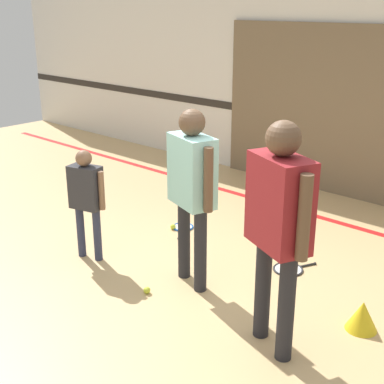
% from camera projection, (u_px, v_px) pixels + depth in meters
% --- Properties ---
extents(ground_plane, '(16.00, 16.00, 0.00)m').
position_uv_depth(ground_plane, '(203.00, 296.00, 5.03)').
color(ground_plane, tan).
extents(wall_back, '(16.00, 0.07, 3.20)m').
position_uv_depth(wall_back, '(380.00, 85.00, 6.95)').
color(wall_back, silver).
rests_on(wall_back, ground_plane).
extents(wall_panel, '(3.25, 0.05, 2.35)m').
position_uv_depth(wall_panel, '(324.00, 110.00, 7.51)').
color(wall_panel, '#756047').
rests_on(wall_panel, ground_plane).
extents(floor_stripe, '(14.40, 0.10, 0.01)m').
position_uv_depth(floor_stripe, '(331.00, 220.00, 6.77)').
color(floor_stripe, red).
rests_on(floor_stripe, ground_plane).
extents(person_instructor, '(0.63, 0.40, 1.73)m').
position_uv_depth(person_instructor, '(192.00, 180.00, 4.91)').
color(person_instructor, '#232328').
rests_on(person_instructor, ground_plane).
extents(person_student_left, '(0.44, 0.27, 1.20)m').
position_uv_depth(person_student_left, '(86.00, 193.00, 5.54)').
color(person_student_left, '#2D334C').
rests_on(person_student_left, ground_plane).
extents(person_student_right, '(0.65, 0.47, 1.84)m').
position_uv_depth(person_student_right, '(279.00, 215.00, 3.92)').
color(person_student_right, '#232328').
rests_on(person_student_right, ground_plane).
extents(racket_spare_on_floor, '(0.42, 0.52, 0.03)m').
position_uv_depth(racket_spare_on_floor, '(289.00, 269.00, 5.52)').
color(racket_spare_on_floor, '#28282D').
rests_on(racket_spare_on_floor, ground_plane).
extents(racket_second_spare, '(0.40, 0.49, 0.03)m').
position_uv_depth(racket_second_spare, '(183.00, 228.00, 6.53)').
color(racket_second_spare, blue).
rests_on(racket_second_spare, ground_plane).
extents(tennis_ball_near_instructor, '(0.07, 0.07, 0.07)m').
position_uv_depth(tennis_ball_near_instructor, '(147.00, 290.00, 5.07)').
color(tennis_ball_near_instructor, '#CCE038').
rests_on(tennis_ball_near_instructor, ground_plane).
extents(tennis_ball_by_spare_racket, '(0.07, 0.07, 0.07)m').
position_uv_depth(tennis_ball_by_spare_racket, '(281.00, 251.00, 5.86)').
color(tennis_ball_by_spare_racket, '#CCE038').
rests_on(tennis_ball_by_spare_racket, ground_plane).
extents(tennis_ball_stray_left, '(0.07, 0.07, 0.07)m').
position_uv_depth(tennis_ball_stray_left, '(173.00, 227.00, 6.50)').
color(tennis_ball_stray_left, '#CCE038').
rests_on(tennis_ball_stray_left, ground_plane).
extents(training_cone, '(0.27, 0.27, 0.26)m').
position_uv_depth(training_cone, '(362.00, 316.00, 4.48)').
color(training_cone, yellow).
rests_on(training_cone, ground_plane).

